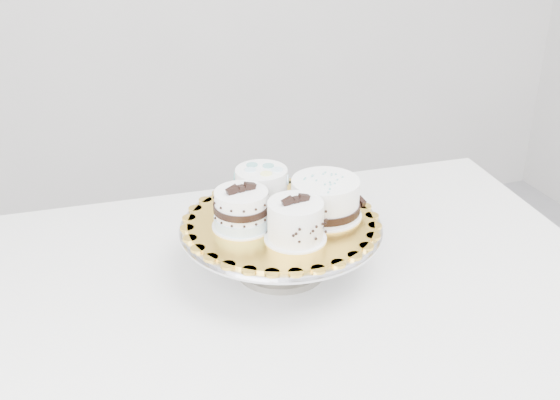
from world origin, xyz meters
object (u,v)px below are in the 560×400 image
object	(u,v)px
table	(264,327)
cake_board	(281,222)
cake_dots	(261,187)
cake_swirl	(295,222)
cake_ribbon	(326,199)
cake_banded	(242,210)
cake_stand	(281,238)

from	to	relation	value
table	cake_board	size ratio (longest dim) A/B	4.06
table	cake_dots	bearing A→B (deg)	76.21
cake_board	cake_swirl	xyz separation A→B (m)	(0.00, -0.07, 0.03)
cake_board	cake_dots	xyz separation A→B (m)	(-0.01, 0.07, 0.04)
cake_ribbon	cake_banded	bearing A→B (deg)	161.51
table	cake_stand	size ratio (longest dim) A/B	3.73
cake_banded	cake_dots	size ratio (longest dim) A/B	0.90
cake_swirl	cake_banded	distance (m)	0.10
table	cake_dots	xyz separation A→B (m)	(0.04, 0.13, 0.21)
cake_banded	cake_dots	bearing A→B (deg)	39.87
cake_swirl	cake_banded	bearing A→B (deg)	127.68
cake_banded	cake_stand	bearing A→B (deg)	-13.41
cake_banded	cake_swirl	bearing A→B (deg)	-54.30
cake_stand	cake_dots	distance (m)	0.10
cake_board	cake_dots	distance (m)	0.08
cake_swirl	cake_dots	xyz separation A→B (m)	(-0.01, 0.14, 0.00)
table	cake_ribbon	world-z (taller)	cake_ribbon
cake_stand	cake_ribbon	xyz separation A→B (m)	(0.08, -0.01, 0.07)
cake_board	cake_ribbon	bearing A→B (deg)	-4.96
cake_board	cake_banded	xyz separation A→B (m)	(-0.07, 0.01, 0.03)
table	cake_dots	distance (m)	0.25
table	cake_board	world-z (taller)	cake_board
cake_dots	cake_banded	bearing A→B (deg)	-130.69
cake_dots	cake_stand	bearing A→B (deg)	-81.37
cake_stand	cake_ribbon	size ratio (longest dim) A/B	2.45
cake_banded	table	bearing A→B (deg)	-84.66
cake_swirl	cake_board	bearing A→B (deg)	83.75
table	cake_board	xyz separation A→B (m)	(0.05, 0.06, 0.17)
table	cake_swirl	xyz separation A→B (m)	(0.05, -0.01, 0.21)
cake_dots	cake_ribbon	world-z (taller)	same
cake_stand	table	bearing A→B (deg)	-133.33
cake_banded	cake_board	bearing A→B (deg)	-13.41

